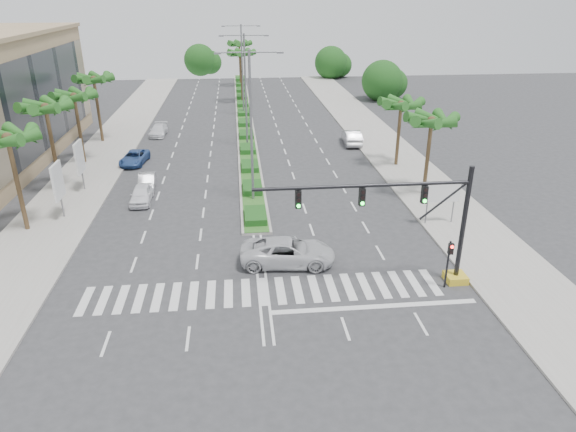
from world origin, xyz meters
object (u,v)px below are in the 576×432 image
object	(u,v)px
car_parked_d	(159,130)
car_crossing	(288,252)
car_parked_a	(141,194)
car_parked_b	(147,182)
car_parked_c	(134,158)
car_right	(352,137)

from	to	relation	value
car_parked_d	car_crossing	world-z (taller)	car_crossing
car_parked_a	car_crossing	xyz separation A→B (m)	(10.85, -11.55, 0.14)
car_parked_b	car_parked_c	world-z (taller)	car_parked_b
car_parked_a	car_crossing	size ratio (longest dim) A/B	0.67
car_parked_c	car_parked_b	bearing A→B (deg)	-65.25
car_parked_b	car_crossing	world-z (taller)	car_crossing
car_parked_d	car_parked_a	bearing A→B (deg)	-83.61
car_parked_d	car_crossing	size ratio (longest dim) A/B	0.73
car_parked_a	car_right	world-z (taller)	car_right
car_parked_b	car_right	size ratio (longest dim) A/B	0.79
car_parked_d	car_crossing	bearing A→B (deg)	-66.95
car_parked_a	car_right	bearing A→B (deg)	35.91
car_parked_b	car_right	xyz separation A→B (m)	(20.92, 12.29, 0.17)
car_crossing	car_right	world-z (taller)	car_crossing
car_crossing	car_parked_d	bearing A→B (deg)	25.73
car_parked_b	car_right	distance (m)	24.26
car_right	car_parked_a	bearing A→B (deg)	40.08
car_right	car_parked_c	bearing A→B (deg)	15.53
car_parked_d	car_right	xyz separation A→B (m)	(22.23, -6.15, 0.19)
car_parked_b	car_crossing	bearing A→B (deg)	-57.51
car_parked_a	car_crossing	world-z (taller)	car_crossing
car_parked_d	car_right	size ratio (longest dim) A/B	0.88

